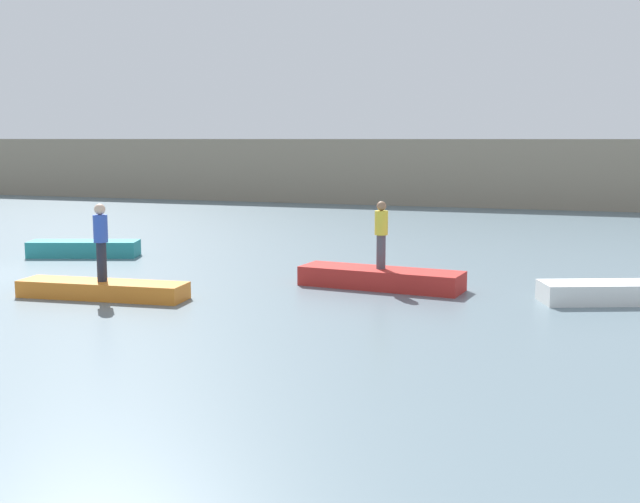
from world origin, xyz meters
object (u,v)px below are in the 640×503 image
at_px(rowboat_orange, 103,290).
at_px(rowboat_red, 381,278).
at_px(rowboat_white, 627,292).
at_px(rowboat_teal, 84,249).
at_px(person_blue_shirt, 101,238).
at_px(person_yellow_shirt, 381,231).

bearing_deg(rowboat_orange, rowboat_red, 24.58).
bearing_deg(rowboat_white, rowboat_teal, 151.37).
bearing_deg(rowboat_red, person_blue_shirt, -144.38).
height_order(rowboat_red, rowboat_white, rowboat_red).
xyz_separation_m(rowboat_orange, rowboat_white, (11.23, 3.33, 0.03)).
xyz_separation_m(rowboat_teal, person_blue_shirt, (4.27, -5.33, 1.13)).
height_order(rowboat_white, person_yellow_shirt, person_yellow_shirt).
height_order(rowboat_red, person_blue_shirt, person_blue_shirt).
bearing_deg(rowboat_red, rowboat_white, 6.66).
distance_m(rowboat_teal, rowboat_white, 15.63).
distance_m(rowboat_orange, rowboat_white, 11.71).
relative_size(rowboat_white, person_blue_shirt, 2.15).
bearing_deg(rowboat_teal, person_yellow_shirt, -30.55).
xyz_separation_m(rowboat_red, person_blue_shirt, (-5.65, -3.24, 1.14)).
relative_size(rowboat_red, person_yellow_shirt, 2.43).
height_order(rowboat_orange, person_blue_shirt, person_blue_shirt).
xyz_separation_m(person_blue_shirt, person_yellow_shirt, (5.65, 3.24, 0.00)).
xyz_separation_m(rowboat_red, rowboat_white, (5.58, 0.09, -0.01)).
bearing_deg(rowboat_red, rowboat_teal, 173.86).
distance_m(rowboat_orange, person_blue_shirt, 1.18).
relative_size(rowboat_teal, rowboat_red, 0.83).
height_order(person_blue_shirt, person_yellow_shirt, person_blue_shirt).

